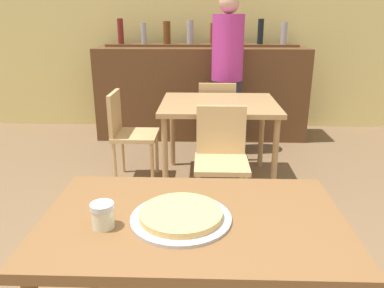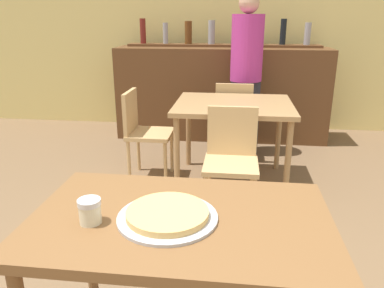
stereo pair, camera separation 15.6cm
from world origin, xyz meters
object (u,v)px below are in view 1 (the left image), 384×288
(person_standing, at_px, (227,70))
(chair_far_side_front, at_px, (221,154))
(cheese_shaker, at_px, (103,215))
(pizza_tray, at_px, (181,216))
(chair_far_side_left, at_px, (127,129))
(chair_far_side_back, at_px, (216,114))

(person_standing, bearing_deg, chair_far_side_front, -94.47)
(chair_far_side_front, height_order, person_standing, person_standing)
(cheese_shaker, bearing_deg, chair_far_side_front, 72.06)
(chair_far_side_front, relative_size, pizza_tray, 2.25)
(chair_far_side_left, relative_size, person_standing, 0.49)
(chair_far_side_front, distance_m, person_standing, 1.53)
(chair_far_side_left, height_order, person_standing, person_standing)
(chair_far_side_back, xyz_separation_m, person_standing, (0.11, 0.23, 0.44))
(chair_far_side_back, relative_size, cheese_shaker, 9.08)
(pizza_tray, bearing_deg, chair_far_side_front, 81.56)
(pizza_tray, bearing_deg, chair_far_side_left, 106.84)
(chair_far_side_back, bearing_deg, chair_far_side_front, 90.00)
(chair_far_side_back, xyz_separation_m, chair_far_side_left, (-0.84, -0.61, 0.00))
(cheese_shaker, bearing_deg, chair_far_side_back, 79.88)
(chair_far_side_left, xyz_separation_m, pizza_tray, (0.62, -2.06, 0.29))
(cheese_shaker, distance_m, person_standing, 3.03)
(chair_far_side_front, xyz_separation_m, chair_far_side_back, (-0.00, 1.23, 0.00))
(cheese_shaker, bearing_deg, pizza_tray, 12.19)
(chair_far_side_back, relative_size, person_standing, 0.49)
(chair_far_side_front, xyz_separation_m, pizza_tray, (-0.22, -1.45, 0.29))
(chair_far_side_front, bearing_deg, pizza_tray, -98.44)
(pizza_tray, relative_size, cheese_shaker, 4.03)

